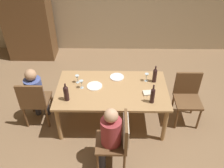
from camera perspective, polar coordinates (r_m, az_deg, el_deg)
The scene contains 17 objects.
ground_plane at distance 4.47m, azimuth 0.00°, elevation -8.38°, with size 10.00×10.00×0.00m, color #846647.
armoire_cabinet at distance 6.15m, azimuth -19.62°, elevation 15.26°, with size 1.18×0.62×2.18m.
dining_table at distance 4.03m, azimuth 0.00°, elevation -1.95°, with size 1.85×1.05×0.72m.
chair_near at distance 3.43m, azimuth 1.91°, elevation -12.30°, with size 0.46×0.44×0.92m.
chair_left_end at distance 4.26m, azimuth -17.87°, elevation -3.63°, with size 0.44×0.44×0.92m.
chair_right_end at distance 4.36m, azimuth 17.42°, elevation -2.44°, with size 0.44×0.44×0.92m.
person_woman_host at distance 3.39m, azimuth -0.66°, elevation -11.82°, with size 0.33×0.29×1.09m.
person_man_bearded at distance 4.28m, azimuth -17.73°, elevation -1.64°, with size 0.28×0.33×1.09m.
wine_bottle_tall_green at distance 3.75m, azimuth -10.83°, elevation -2.06°, with size 0.08×0.08×0.31m.
wine_bottle_dark_red at distance 3.69m, azimuth 9.61°, elevation -2.58°, with size 0.07×0.07×0.33m.
wine_bottle_short_olive at distance 4.13m, azimuth 10.11°, elevation 2.12°, with size 0.07×0.07×0.31m.
wine_glass_near_left at distance 3.98m, azimuth -7.25°, elevation 0.30°, with size 0.07×0.07×0.15m.
wine_glass_centre at distance 4.10m, azimuth -8.24°, elevation 1.55°, with size 0.07×0.07×0.15m.
wine_glass_near_right at distance 4.14m, azimuth 8.20°, elevation 1.94°, with size 0.07×0.07×0.15m.
dinner_plate_host at distance 4.24m, azimuth 1.18°, elevation 1.67°, with size 0.25×0.25×0.01m, color white.
dinner_plate_guest_left at distance 4.05m, azimuth -4.16°, elevation -0.47°, with size 0.26×0.26×0.01m, color white.
folded_napkin at distance 3.92m, azimuth 8.56°, elevation -2.11°, with size 0.16×0.12×0.03m, color beige.
Camera 1 is at (0.04, -3.12, 3.21)m, focal length 38.56 mm.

